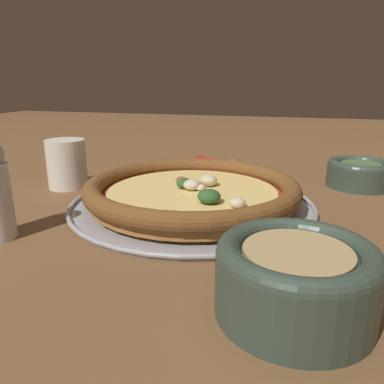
{
  "coord_description": "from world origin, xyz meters",
  "views": [
    {
      "loc": [
        -0.53,
        -0.14,
        0.19
      ],
      "look_at": [
        0.0,
        0.0,
        0.02
      ],
      "focal_mm": 35.0,
      "sensor_mm": 36.0,
      "label": 1
    }
  ],
  "objects_px": {
    "pizza": "(192,190)",
    "fork": "(191,162)",
    "drinking_cup": "(67,164)",
    "pizza_tray": "(192,204)",
    "bowl_near": "(296,276)",
    "napkin": "(203,163)",
    "bowl_far": "(360,172)"
  },
  "relations": [
    {
      "from": "pizza",
      "to": "fork",
      "type": "distance_m",
      "value": 0.31
    },
    {
      "from": "fork",
      "to": "drinking_cup",
      "type": "bearing_deg",
      "value": 29.0
    },
    {
      "from": "pizza_tray",
      "to": "pizza",
      "type": "height_order",
      "value": "pizza"
    },
    {
      "from": "pizza",
      "to": "bowl_near",
      "type": "relative_size",
      "value": 2.49
    },
    {
      "from": "pizza",
      "to": "napkin",
      "type": "relative_size",
      "value": 1.92
    },
    {
      "from": "bowl_near",
      "to": "drinking_cup",
      "type": "bearing_deg",
      "value": 54.07
    },
    {
      "from": "bowl_near",
      "to": "pizza",
      "type": "bearing_deg",
      "value": 32.29
    },
    {
      "from": "bowl_far",
      "to": "drinking_cup",
      "type": "relative_size",
      "value": 1.32
    },
    {
      "from": "napkin",
      "to": "fork",
      "type": "relative_size",
      "value": 0.98
    },
    {
      "from": "bowl_far",
      "to": "napkin",
      "type": "relative_size",
      "value": 0.67
    },
    {
      "from": "bowl_near",
      "to": "drinking_cup",
      "type": "xyz_separation_m",
      "value": [
        0.29,
        0.4,
        0.01
      ]
    },
    {
      "from": "bowl_far",
      "to": "napkin",
      "type": "height_order",
      "value": "bowl_far"
    },
    {
      "from": "pizza_tray",
      "to": "bowl_near",
      "type": "height_order",
      "value": "bowl_near"
    },
    {
      "from": "bowl_far",
      "to": "fork",
      "type": "relative_size",
      "value": 0.66
    },
    {
      "from": "bowl_near",
      "to": "napkin",
      "type": "bearing_deg",
      "value": 21.19
    },
    {
      "from": "napkin",
      "to": "fork",
      "type": "bearing_deg",
      "value": 65.91
    },
    {
      "from": "pizza_tray",
      "to": "bowl_far",
      "type": "distance_m",
      "value": 0.33
    },
    {
      "from": "napkin",
      "to": "bowl_near",
      "type": "bearing_deg",
      "value": -158.81
    },
    {
      "from": "bowl_near",
      "to": "fork",
      "type": "bearing_deg",
      "value": 23.61
    },
    {
      "from": "pizza",
      "to": "bowl_far",
      "type": "height_order",
      "value": "bowl_far"
    },
    {
      "from": "pizza_tray",
      "to": "bowl_near",
      "type": "relative_size",
      "value": 2.85
    },
    {
      "from": "bowl_far",
      "to": "fork",
      "type": "bearing_deg",
      "value": 72.24
    },
    {
      "from": "fork",
      "to": "bowl_far",
      "type": "bearing_deg",
      "value": 133.56
    },
    {
      "from": "pizza_tray",
      "to": "napkin",
      "type": "distance_m",
      "value": 0.29
    },
    {
      "from": "drinking_cup",
      "to": "napkin",
      "type": "relative_size",
      "value": 0.51
    },
    {
      "from": "pizza_tray",
      "to": "pizza",
      "type": "relative_size",
      "value": 1.14
    },
    {
      "from": "pizza",
      "to": "fork",
      "type": "xyz_separation_m",
      "value": [
        0.3,
        0.08,
        -0.02
      ]
    },
    {
      "from": "bowl_far",
      "to": "drinking_cup",
      "type": "distance_m",
      "value": 0.53
    },
    {
      "from": "pizza",
      "to": "napkin",
      "type": "height_order",
      "value": "pizza"
    },
    {
      "from": "pizza_tray",
      "to": "fork",
      "type": "relative_size",
      "value": 2.15
    },
    {
      "from": "pizza_tray",
      "to": "drinking_cup",
      "type": "relative_size",
      "value": 4.31
    },
    {
      "from": "napkin",
      "to": "fork",
      "type": "distance_m",
      "value": 0.04
    }
  ]
}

